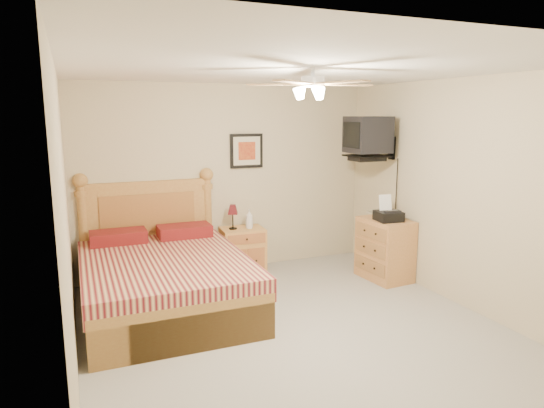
% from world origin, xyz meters
% --- Properties ---
extents(floor, '(4.50, 4.50, 0.00)m').
position_xyz_m(floor, '(0.00, 0.00, 0.00)').
color(floor, gray).
rests_on(floor, ground).
extents(ceiling, '(4.00, 4.50, 0.04)m').
position_xyz_m(ceiling, '(0.00, 0.00, 2.50)').
color(ceiling, white).
rests_on(ceiling, ground).
extents(wall_back, '(4.00, 0.04, 2.50)m').
position_xyz_m(wall_back, '(0.00, 2.25, 1.25)').
color(wall_back, '#C1B28E').
rests_on(wall_back, ground).
extents(wall_front, '(4.00, 0.04, 2.50)m').
position_xyz_m(wall_front, '(0.00, -2.25, 1.25)').
color(wall_front, '#C1B28E').
rests_on(wall_front, ground).
extents(wall_left, '(0.04, 4.50, 2.50)m').
position_xyz_m(wall_left, '(-2.00, 0.00, 1.25)').
color(wall_left, '#C1B28E').
rests_on(wall_left, ground).
extents(wall_right, '(0.04, 4.50, 2.50)m').
position_xyz_m(wall_right, '(2.00, 0.00, 1.25)').
color(wall_right, '#C1B28E').
rests_on(wall_right, ground).
extents(bed, '(1.69, 2.21, 1.42)m').
position_xyz_m(bed, '(-1.08, 1.12, 0.71)').
color(bed, '#AB6D36').
rests_on(bed, ground).
extents(nightstand, '(0.59, 0.46, 0.61)m').
position_xyz_m(nightstand, '(0.12, 2.00, 0.30)').
color(nightstand, '#C59141').
rests_on(nightstand, ground).
extents(table_lamp, '(0.23, 0.23, 0.33)m').
position_xyz_m(table_lamp, '(-0.01, 2.02, 0.77)').
color(table_lamp, '#500F14').
rests_on(table_lamp, nightstand).
extents(lotion_bottle, '(0.13, 0.13, 0.26)m').
position_xyz_m(lotion_bottle, '(0.21, 1.97, 0.74)').
color(lotion_bottle, white).
rests_on(lotion_bottle, nightstand).
extents(framed_picture, '(0.46, 0.04, 0.46)m').
position_xyz_m(framed_picture, '(0.27, 2.23, 1.62)').
color(framed_picture, black).
rests_on(framed_picture, wall_back).
extents(dresser, '(0.51, 0.70, 0.79)m').
position_xyz_m(dresser, '(1.73, 1.05, 0.39)').
color(dresser, '#A97536').
rests_on(dresser, ground).
extents(fax_machine, '(0.34, 0.35, 0.32)m').
position_xyz_m(fax_machine, '(1.70, 0.96, 0.95)').
color(fax_machine, black).
rests_on(fax_machine, dresser).
extents(magazine_lower, '(0.21, 0.26, 0.02)m').
position_xyz_m(magazine_lower, '(1.71, 1.33, 0.80)').
color(magazine_lower, beige).
rests_on(magazine_lower, dresser).
extents(magazine_upper, '(0.25, 0.32, 0.02)m').
position_xyz_m(magazine_upper, '(1.73, 1.34, 0.82)').
color(magazine_upper, tan).
rests_on(magazine_upper, magazine_lower).
extents(wall_tv, '(0.56, 0.46, 0.58)m').
position_xyz_m(wall_tv, '(1.75, 1.34, 1.81)').
color(wall_tv, black).
rests_on(wall_tv, wall_right).
extents(ceiling_fan, '(1.14, 1.14, 0.28)m').
position_xyz_m(ceiling_fan, '(0.00, -0.20, 2.36)').
color(ceiling_fan, white).
rests_on(ceiling_fan, ceiling).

